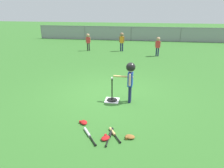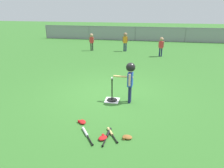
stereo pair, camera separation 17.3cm
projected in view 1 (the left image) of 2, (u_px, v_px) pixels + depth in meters
name	position (u px, v px, depth m)	size (l,w,h in m)	color
ground_plane	(108.00, 94.00, 6.92)	(60.00, 60.00, 0.00)	#336B28
home_plate	(112.00, 100.00, 6.48)	(0.44, 0.44, 0.01)	white
batting_tee	(112.00, 97.00, 6.44)	(0.32, 0.32, 0.70)	black
baseball_on_tee	(112.00, 78.00, 6.22)	(0.07, 0.07, 0.07)	white
batter_child	(130.00, 74.00, 6.06)	(0.65, 0.36, 1.26)	#191E4C
fielder_deep_right	(158.00, 44.00, 11.83)	(0.32, 0.22, 1.11)	#191E4C
fielder_deep_center	(122.00, 39.00, 13.12)	(0.35, 0.23, 1.19)	#191E4C
fielder_deep_left	(88.00, 40.00, 13.27)	(0.31, 0.22, 1.10)	#262626
spare_bat_silver	(88.00, 134.00, 4.74)	(0.46, 0.62, 0.06)	silver
spare_bat_wood	(113.00, 133.00, 4.78)	(0.36, 0.55, 0.06)	#DBB266
spare_bat_black	(110.00, 134.00, 4.73)	(0.10, 0.68, 0.06)	black
glove_by_plate	(130.00, 137.00, 4.63)	(0.24, 0.18, 0.07)	brown
glove_near_bats	(84.00, 122.00, 5.20)	(0.26, 0.27, 0.07)	#B21919
glove_tossed_aside	(105.00, 138.00, 4.59)	(0.26, 0.27, 0.07)	#B21919
outfield_fence	(131.00, 33.00, 17.16)	(16.06, 0.06, 1.15)	slate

